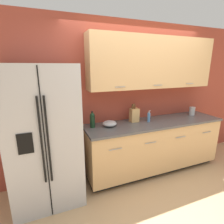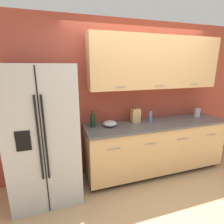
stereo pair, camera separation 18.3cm
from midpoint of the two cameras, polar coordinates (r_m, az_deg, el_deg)
The scene contains 9 objects.
ground_plane at distance 2.95m, azimuth 19.04°, elevation -25.58°, with size 14.00×14.00×0.00m, color tan.
wall_back at distance 3.16m, azimuth 11.66°, elevation 7.74°, with size 10.00×0.39×2.60m.
counter_unit at distance 3.29m, azimuth 15.55°, elevation -10.90°, with size 2.49×0.64×0.93m.
refrigerator at distance 2.57m, azimuth -19.25°, elevation -7.11°, with size 0.90×0.76×1.90m.
knife_block at distance 3.01m, azimuth 9.44°, elevation -1.11°, with size 0.15×0.11×0.33m.
wine_bottle at distance 2.75m, azimuth -4.47°, elevation -2.45°, with size 0.08×0.08×0.26m.
soap_dispenser at distance 3.07m, azimuth 14.13°, elevation -1.87°, with size 0.06×0.05×0.20m.
steel_canister at distance 3.73m, azimuth 27.30°, elevation -0.16°, with size 0.11×0.11×0.18m.
mixing_bowl at distance 2.81m, azimuth 1.18°, elevation -3.78°, with size 0.23×0.23×0.09m.
Camera 2 is at (-1.38, -1.77, 1.87)m, focal length 28.00 mm.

